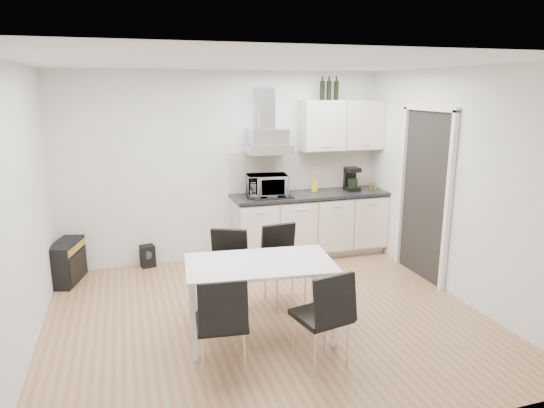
# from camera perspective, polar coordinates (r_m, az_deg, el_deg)

# --- Properties ---
(ground) EXTENTS (4.50, 4.50, 0.00)m
(ground) POSITION_cam_1_polar(r_m,az_deg,el_deg) (5.28, -0.66, -13.13)
(ground) COLOR tan
(ground) RESTS_ON ground
(wall_back) EXTENTS (4.50, 0.10, 2.60)m
(wall_back) POSITION_cam_1_polar(r_m,az_deg,el_deg) (6.75, -5.52, 4.35)
(wall_back) COLOR white
(wall_back) RESTS_ON ground
(wall_front) EXTENTS (4.50, 0.10, 2.60)m
(wall_front) POSITION_cam_1_polar(r_m,az_deg,el_deg) (3.05, 10.04, -7.24)
(wall_front) COLOR white
(wall_front) RESTS_ON ground
(wall_left) EXTENTS (0.10, 4.00, 2.60)m
(wall_left) POSITION_cam_1_polar(r_m,az_deg,el_deg) (4.75, -27.76, -1.11)
(wall_left) COLOR white
(wall_left) RESTS_ON ground
(wall_right) EXTENTS (0.10, 4.00, 2.60)m
(wall_right) POSITION_cam_1_polar(r_m,az_deg,el_deg) (5.87, 20.87, 2.13)
(wall_right) COLOR white
(wall_right) RESTS_ON ground
(ceiling) EXTENTS (4.50, 4.50, 0.00)m
(ceiling) POSITION_cam_1_polar(r_m,az_deg,el_deg) (4.73, -0.75, 16.31)
(ceiling) COLOR white
(ceiling) RESTS_ON wall_back
(doorway) EXTENTS (0.08, 1.04, 2.10)m
(doorway) POSITION_cam_1_polar(r_m,az_deg,el_deg) (6.33, 17.38, 0.87)
(doorway) COLOR white
(doorway) RESTS_ON ground
(kitchenette) EXTENTS (2.22, 0.64, 2.52)m
(kitchenette) POSITION_cam_1_polar(r_m,az_deg,el_deg) (6.92, 4.65, 0.64)
(kitchenette) COLOR beige
(kitchenette) RESTS_ON ground
(dining_table) EXTENTS (1.48, 0.94, 0.75)m
(dining_table) POSITION_cam_1_polar(r_m,az_deg,el_deg) (4.68, -1.44, -7.78)
(dining_table) COLOR white
(dining_table) RESTS_ON ground
(chair_far_left) EXTENTS (0.61, 0.64, 0.88)m
(chair_far_left) POSITION_cam_1_polar(r_m,az_deg,el_deg) (5.25, -5.44, -8.12)
(chair_far_left) COLOR black
(chair_far_left) RESTS_ON ground
(chair_far_right) EXTENTS (0.49, 0.54, 0.88)m
(chair_far_right) POSITION_cam_1_polar(r_m,az_deg,el_deg) (5.42, 1.55, -7.33)
(chair_far_right) COLOR black
(chair_far_right) RESTS_ON ground
(chair_near_left) EXTENTS (0.49, 0.54, 0.88)m
(chair_near_left) POSITION_cam_1_polar(r_m,az_deg,el_deg) (4.22, -5.97, -13.77)
(chair_near_left) COLOR black
(chair_near_left) RESTS_ON ground
(chair_near_right) EXTENTS (0.53, 0.58, 0.88)m
(chair_near_right) POSITION_cam_1_polar(r_m,az_deg,el_deg) (4.33, 5.76, -13.07)
(chair_near_right) COLOR black
(chair_near_right) RESTS_ON ground
(guitar_amp) EXTENTS (0.43, 0.67, 0.52)m
(guitar_amp) POSITION_cam_1_polar(r_m,az_deg,el_deg) (6.58, -22.97, -6.29)
(guitar_amp) COLOR black
(guitar_amp) RESTS_ON ground
(floor_speaker) EXTENTS (0.21, 0.19, 0.30)m
(floor_speaker) POSITION_cam_1_polar(r_m,az_deg,el_deg) (6.81, -14.42, -5.95)
(floor_speaker) COLOR black
(floor_speaker) RESTS_ON ground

